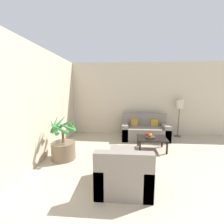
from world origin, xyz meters
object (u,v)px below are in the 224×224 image
Objects in this scene: orange_fruit at (150,135)px; ottoman at (122,156)px; potted_palm at (63,145)px; armchair at (123,174)px; fruit_bowl at (150,137)px; floor_lamp at (180,106)px; apple_green at (151,135)px; apple_red at (147,134)px; sofa_loveseat at (145,131)px; coffee_table at (152,139)px.

ottoman is at bearing -135.05° from orange_fruit.
potted_palm reaches higher than orange_fruit.
orange_fruit is 1.82m from armchair.
floor_lamp is at bearing 47.56° from fruit_bowl.
apple_green is (0.02, 0.04, 0.06)m from fruit_bowl.
floor_lamp is at bearing 44.84° from apple_red.
fruit_bowl is 0.49× the size of ottoman.
sofa_loveseat is at bearing 90.38° from fruit_bowl.
potted_palm reaches higher than armchair.
apple_red is (-1.32, -1.31, -0.66)m from floor_lamp.
sofa_loveseat is at bearing 91.57° from apple_green.
coffee_table reaches higher than ottoman.
fruit_bowl is (2.23, 0.69, 0.03)m from potted_palm.
armchair is (-0.68, -1.74, -0.20)m from apple_red.
ottoman is at bearing -132.97° from apple_green.
potted_palm reaches higher than ottoman.
coffee_table is (0.06, -1.00, 0.03)m from sofa_loveseat.
apple_green is (0.09, -0.01, -0.01)m from apple_red.
orange_fruit is (-0.02, -0.09, 0.01)m from apple_green.
floor_lamp is (3.48, 2.05, 0.76)m from potted_palm.
coffee_table is at bearing 17.47° from potted_palm.
fruit_bowl is 3.92× the size of apple_green.
orange_fruit is at bearing -131.69° from floor_lamp.
floor_lamp is 16.90× the size of apple_red.
apple_red is (-0.07, -0.98, 0.17)m from sofa_loveseat.
floor_lamp is 1.96m from coffee_table.
sofa_loveseat is 17.55× the size of orange_fruit.
potted_palm is at bearing -163.86° from orange_fruit.
armchair is at bearing -114.06° from apple_green.
fruit_bowl is 0.11m from apple_red.
armchair is at bearing -34.27° from potted_palm.
potted_palm is 15.75× the size of apple_green.
fruit_bowl is at bearing -148.05° from coffee_table.
apple_green is at bearing -4.09° from apple_red.
apple_red is (2.16, 0.74, 0.10)m from potted_palm.
potted_palm reaches higher than sofa_loveseat.
floor_lamp reaches higher than ottoman.
coffee_table is at bearing 31.95° from fruit_bowl.
apple_red is at bearing 18.84° from potted_palm.
potted_palm is 1.21× the size of armchair.
ottoman is (-0.84, -0.85, -0.14)m from coffee_table.
apple_red reaches higher than apple_green.
fruit_bowl is 3.06× the size of orange_fruit.
apple_green is at bearing 47.03° from ottoman.
floor_lamp is at bearing 47.10° from apple_green.
sofa_loveseat is 2.79× the size of ottoman.
armchair reaches higher than fruit_bowl.
apple_green reaches higher than fruit_bowl.
armchair is 0.88m from ottoman.
fruit_bowl is (-0.05, -0.03, 0.07)m from coffee_table.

